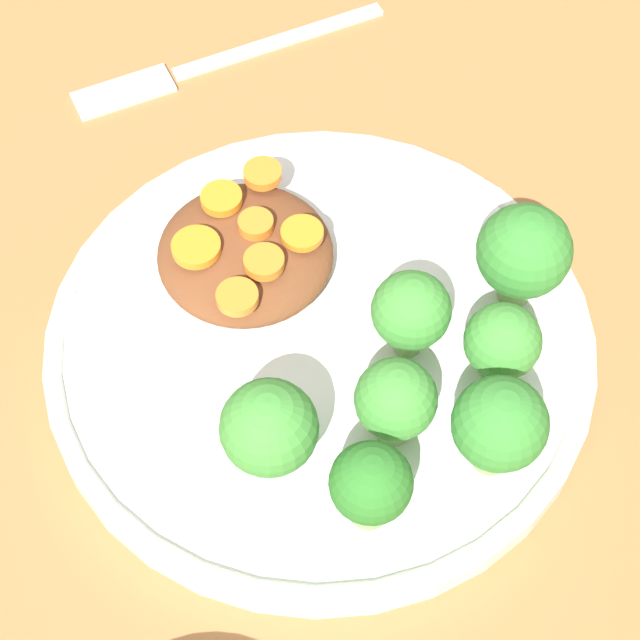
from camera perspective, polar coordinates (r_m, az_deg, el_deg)
The scene contains 18 objects.
ground_plane at distance 0.56m, azimuth 0.00°, elevation -1.80°, with size 4.00×4.00×0.00m, color #9E6638.
plate at distance 0.55m, azimuth 0.00°, elevation -1.18°, with size 0.28×0.28×0.02m.
stew_mound at distance 0.56m, azimuth -4.01°, elevation 3.57°, with size 0.09×0.09×0.02m, color brown.
broccoli_floret_0 at distance 0.52m, azimuth 4.88°, elevation 0.43°, with size 0.04×0.04×0.05m.
broccoli_floret_1 at distance 0.47m, azimuth 2.72°, elevation -8.80°, with size 0.04×0.04×0.05m.
broccoli_floret_2 at distance 0.54m, azimuth 10.81°, elevation 3.54°, with size 0.05×0.05×0.06m.
broccoli_floret_3 at distance 0.49m, azimuth 4.24°, elevation -4.24°, with size 0.04×0.04×0.05m.
broccoli_floret_4 at distance 0.48m, azimuth -2.73°, elevation -5.85°, with size 0.05×0.05×0.06m.
broccoli_floret_5 at distance 0.52m, azimuth 9.70°, elevation -1.19°, with size 0.04×0.04×0.05m.
broccoli_floret_6 at distance 0.49m, azimuth 9.55°, elevation -5.59°, with size 0.04×0.04×0.06m.
carrot_slice_0 at distance 0.55m, azimuth -0.96°, elevation 4.65°, with size 0.02×0.02×0.00m, color orange.
carrot_slice_1 at distance 0.57m, azimuth -5.28°, elevation 6.48°, with size 0.02×0.02×0.01m, color orange.
carrot_slice_2 at distance 0.55m, azimuth -3.37°, elevation 5.18°, with size 0.02×0.02×0.01m, color orange.
carrot_slice_3 at distance 0.58m, azimuth -3.08°, elevation 7.81°, with size 0.02×0.02×0.01m, color orange.
carrot_slice_4 at distance 0.53m, azimuth -4.43°, elevation 1.24°, with size 0.02×0.02×0.01m, color orange.
carrot_slice_5 at distance 0.55m, azimuth -6.62°, elevation 3.88°, with size 0.03×0.03×0.01m, color orange.
carrot_slice_6 at distance 0.54m, azimuth -3.00°, elevation 3.11°, with size 0.02×0.02×0.01m, color orange.
fork at distance 0.69m, azimuth -6.23°, elevation 13.42°, with size 0.21×0.05×0.01m.
Camera 1 is at (-0.16, -0.24, 0.48)m, focal length 60.00 mm.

